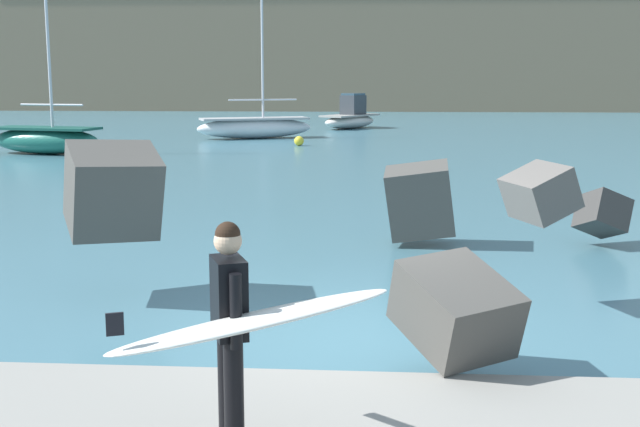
{
  "coord_description": "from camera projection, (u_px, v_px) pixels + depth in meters",
  "views": [
    {
      "loc": [
        0.3,
        -9.28,
        3.06
      ],
      "look_at": [
        -0.4,
        0.5,
        1.4
      ],
      "focal_mm": 45.29,
      "sensor_mm": 36.0,
      "label": 1
    }
  ],
  "objects": [
    {
      "name": "surfer_with_board",
      "position": [
        237.0,
        322.0,
        5.95
      ],
      "size": [
        2.07,
        1.45,
        1.78
      ],
      "color": "black",
      "rests_on": "walkway_path"
    },
    {
      "name": "boat_mid_right",
      "position": [
        46.0,
        139.0,
        32.38
      ],
      "size": [
        4.94,
        2.61,
        7.86
      ],
      "color": "#1E6656",
      "rests_on": "ground"
    },
    {
      "name": "headland_bluff",
      "position": [
        382.0,
        39.0,
        90.22
      ],
      "size": [
        76.29,
        40.91,
        14.37
      ],
      "color": "#847056",
      "rests_on": "ground"
    },
    {
      "name": "boat_mid_left",
      "position": [
        255.0,
        127.0,
        40.62
      ],
      "size": [
        6.04,
        3.72,
        7.34
      ],
      "color": "white",
      "rests_on": "ground"
    },
    {
      "name": "breakwater_jetty",
      "position": [
        520.0,
        224.0,
        11.64
      ],
      "size": [
        32.14,
        8.2,
        2.43
      ],
      "color": "#605B56",
      "rests_on": "ground"
    },
    {
      "name": "ground_plane",
      "position": [
        350.0,
        336.0,
        9.66
      ],
      "size": [
        400.0,
        400.0,
        0.0
      ],
      "primitive_type": "plane",
      "color": "#42707F"
    },
    {
      "name": "mooring_buoy_inner",
      "position": [
        299.0,
        141.0,
        36.28
      ],
      "size": [
        0.44,
        0.44,
        0.44
      ],
      "color": "yellow",
      "rests_on": "ground"
    },
    {
      "name": "boat_near_right",
      "position": [
        350.0,
        118.0,
        48.47
      ],
      "size": [
        3.88,
        4.78,
        2.1
      ],
      "color": "beige",
      "rests_on": "ground"
    }
  ]
}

